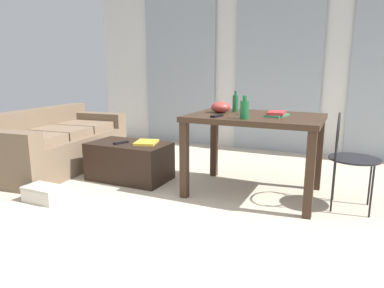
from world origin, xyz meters
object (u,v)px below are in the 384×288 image
Objects in this scene: bottle_near at (244,109)px; bowl at (221,107)px; scissors at (240,115)px; book_stack at (277,114)px; tv_remote_on_table at (217,116)px; tv_remote_primary at (121,143)px; couch at (56,144)px; magazine at (146,142)px; craft_table at (255,126)px; wire_chair at (346,150)px; coffee_table at (130,161)px; bottle_far at (235,103)px; shoebox at (44,194)px.

bottle_near is 1.05× the size of bowl.
bottle_near is 0.29m from scissors.
book_stack is 0.55m from tv_remote_on_table.
tv_remote_on_table is 1.50× the size of scissors.
scissors is at bearing 26.22° from tv_remote_primary.
magazine is (1.29, 0.04, 0.13)m from couch.
craft_table is at bearing 54.79° from tv_remote_on_table.
couch is 6.78× the size of magazine.
wire_chair is at bearing -0.30° from book_stack.
coffee_table is at bearing 178.04° from magazine.
bottle_far is 1.04m from magazine.
magazine is at bearing -176.86° from book_stack.
bottle_near is at bearing -160.43° from wire_chair.
couch is 1.54× the size of craft_table.
bottle_far reaches higher than tv_remote_primary.
tv_remote_on_table reaches higher than magazine.
wire_chair is 5.48× the size of tv_remote_on_table.
bottle_far is at bearing 168.79° from wire_chair.
wire_chair is 1.14m from bottle_far.
bottle_near is 0.56m from bottle_far.
bowl is 1.15m from tv_remote_primary.
tv_remote_primary is (-1.39, 0.11, -0.43)m from bottle_near.
bottle_far reaches higher than bowl.
couch is at bearing -171.68° from bottle_far.
scissors is (-0.13, -0.06, 0.11)m from craft_table.
bottle_near is 1.98m from shoebox.
scissors is 0.60× the size of tv_remote_primary.
book_stack is (0.46, -0.21, -0.07)m from bottle_far.
bowl is 0.25m from scissors.
couch is 2.70m from book_stack.
craft_table is (2.45, 0.13, 0.37)m from couch.
shoebox is at bearing -158.07° from wire_chair.
tv_remote_on_table is at bearing -7.46° from coffee_table.
scissors is at bearing 3.70° from coffee_table.
bowl is 0.53× the size of shoebox.
bowl is at bearing 175.17° from book_stack.
bottle_near is at bearing -65.09° from scissors.
couch is 9.31× the size of bottle_near.
bowl reaches higher than tv_remote_on_table.
scissors is 1.33m from tv_remote_primary.
book_stack is at bearing 53.59° from bottle_near.
bowl is 0.69× the size of book_stack.
couch is 2.48m from craft_table.
book_stack reaches higher than scissors.
coffee_table is 0.29m from magazine.
bottle_far is 0.76× the size of magazine.
couch is at bearing 130.46° from shoebox.
tv_remote_on_table is (-0.48, -0.27, -0.01)m from book_stack.
tv_remote_primary is at bearing -175.17° from wire_chair.
shoebox is (-1.43, -1.21, -0.79)m from bottle_far.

